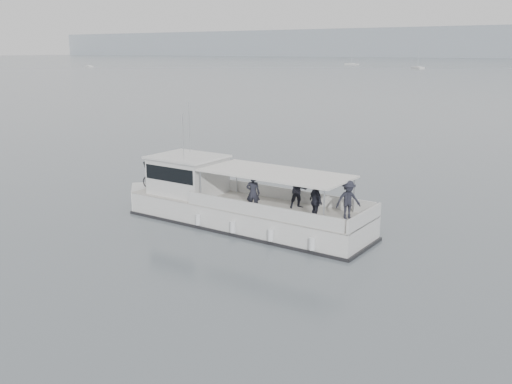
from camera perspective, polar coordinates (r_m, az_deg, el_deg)
The scene contains 2 objects.
ground at distance 21.22m, azimuth 9.40°, elevation -6.72°, with size 1400.00×1400.00×0.00m, color #525B61.
tour_boat at distance 25.23m, azimuth -2.98°, elevation -1.11°, with size 12.64×3.36×5.29m.
Camera 1 is at (8.54, -17.94, 7.46)m, focal length 40.00 mm.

